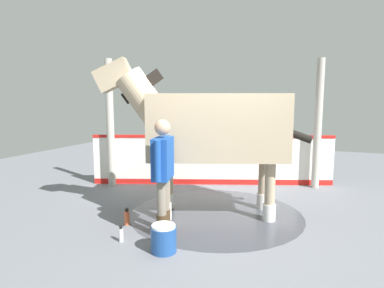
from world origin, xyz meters
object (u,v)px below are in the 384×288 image
(bottle_shampoo, at_px, (121,234))
(bottle_spray, at_px, (127,217))
(handler, at_px, (163,170))
(wash_bucket, at_px, (164,238))
(horse, at_px, (210,127))

(bottle_shampoo, bearing_deg, bottle_spray, 115.57)
(handler, height_order, bottle_spray, handler)
(handler, distance_m, bottle_shampoo, 1.03)
(wash_bucket, bearing_deg, bottle_spray, 147.17)
(horse, height_order, bottle_shampoo, horse)
(horse, distance_m, bottle_shampoo, 2.14)
(horse, xyz_separation_m, bottle_spray, (-1.02, -0.92, -1.34))
(wash_bucket, distance_m, bottle_shampoo, 0.67)
(horse, height_order, handler, horse)
(handler, bearing_deg, wash_bucket, -76.63)
(handler, height_order, bottle_shampoo, handler)
(horse, bearing_deg, bottle_spray, 22.22)
(handler, bearing_deg, bottle_shampoo, -146.32)
(wash_bucket, xyz_separation_m, bottle_spray, (-0.92, 0.59, -0.06))
(handler, xyz_separation_m, bottle_shampoo, (-0.41, -0.44, -0.83))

